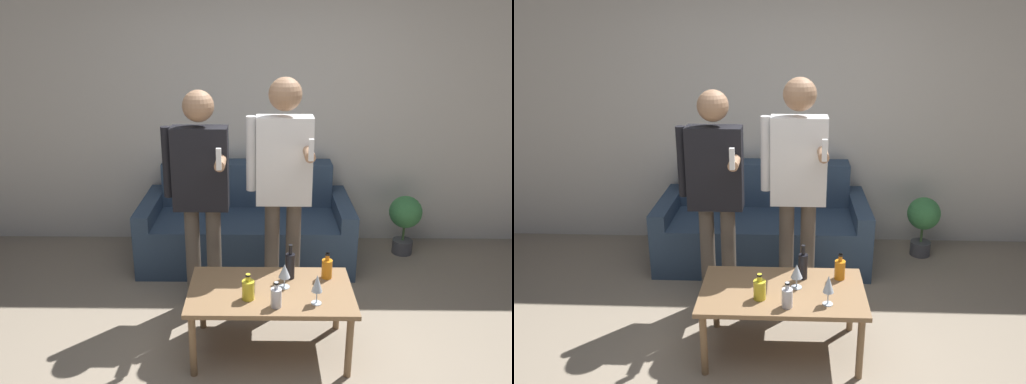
% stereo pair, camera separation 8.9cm
% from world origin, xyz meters
% --- Properties ---
extents(wall_back, '(8.00, 0.06, 2.70)m').
position_xyz_m(wall_back, '(0.00, 2.20, 1.35)').
color(wall_back, silver).
rests_on(wall_back, ground_plane).
extents(couch, '(1.83, 0.86, 0.83)m').
position_xyz_m(couch, '(-0.13, 1.76, 0.30)').
color(couch, '#334760').
rests_on(couch, ground_plane).
extents(coffee_table, '(1.04, 0.60, 0.45)m').
position_xyz_m(coffee_table, '(0.06, 0.38, 0.40)').
color(coffee_table, '#8E6B47').
rests_on(coffee_table, ground_plane).
extents(bottle_orange, '(0.06, 0.06, 0.24)m').
position_xyz_m(bottle_orange, '(0.19, 0.54, 0.55)').
color(bottle_orange, black).
rests_on(bottle_orange, coffee_table).
extents(bottle_green, '(0.07, 0.07, 0.16)m').
position_xyz_m(bottle_green, '(0.09, 0.19, 0.52)').
color(bottle_green, silver).
rests_on(bottle_green, coffee_table).
extents(bottle_dark, '(0.07, 0.07, 0.18)m').
position_xyz_m(bottle_dark, '(0.43, 0.54, 0.52)').
color(bottle_dark, orange).
rests_on(bottle_dark, coffee_table).
extents(bottle_yellow, '(0.08, 0.08, 0.17)m').
position_xyz_m(bottle_yellow, '(-0.08, 0.27, 0.52)').
color(bottle_yellow, yellow).
rests_on(bottle_yellow, coffee_table).
extents(wine_glass_near, '(0.07, 0.07, 0.16)m').
position_xyz_m(wine_glass_near, '(0.15, 0.41, 0.56)').
color(wine_glass_near, silver).
rests_on(wine_glass_near, coffee_table).
extents(wine_glass_far, '(0.07, 0.07, 0.19)m').
position_xyz_m(wine_glass_far, '(0.34, 0.22, 0.58)').
color(wine_glass_far, silver).
rests_on(wine_glass_far, coffee_table).
extents(person_standing_left, '(0.46, 0.42, 1.63)m').
position_xyz_m(person_standing_left, '(-0.43, 0.94, 0.97)').
color(person_standing_left, brown).
rests_on(person_standing_left, ground_plane).
extents(person_standing_right, '(0.46, 0.43, 1.71)m').
position_xyz_m(person_standing_right, '(0.15, 0.95, 1.03)').
color(person_standing_right, brown).
rests_on(person_standing_right, ground_plane).
extents(potted_plant, '(0.29, 0.29, 0.56)m').
position_xyz_m(potted_plant, '(1.32, 1.85, 0.36)').
color(potted_plant, '#4C4C51').
rests_on(potted_plant, ground_plane).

